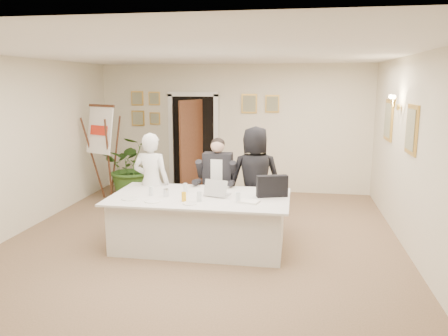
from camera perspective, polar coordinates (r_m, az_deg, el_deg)
floor at (r=6.67m, az=-3.17°, el=-10.02°), size 7.00×7.00×0.00m
ceiling at (r=6.23m, az=-3.46°, el=14.76°), size 6.00×7.00×0.02m
wall_back at (r=9.72m, az=1.23°, el=5.19°), size 6.00×0.10×2.80m
wall_front at (r=3.08m, az=-17.88°, el=-8.41°), size 6.00×0.10×2.80m
wall_left at (r=7.54m, az=-26.16°, el=2.34°), size 0.10×7.00×2.80m
wall_right at (r=6.36m, az=24.10°, el=1.08°), size 0.10×7.00×2.80m
doorway at (r=9.75m, az=-4.08°, el=3.07°), size 1.14×0.86×2.20m
pictures_back_wall at (r=9.80m, az=-3.46°, el=7.86°), size 3.40×0.06×0.80m
pictures_right_wall at (r=7.47m, az=21.81°, el=5.32°), size 0.06×2.20×0.80m
wall_sconce at (r=7.43m, az=21.47°, el=8.03°), size 0.20×0.30×0.24m
conference_table at (r=6.49m, az=-3.16°, el=-6.92°), size 2.60×1.39×0.78m
seated_man at (r=7.30m, az=-0.88°, el=-1.88°), size 0.67×0.71×1.52m
flip_chart at (r=9.30m, az=-15.23°, el=1.37°), size 0.69×0.55×1.93m
standing_man at (r=7.13m, az=-9.45°, el=-1.93°), size 0.60×0.40×1.62m
standing_woman at (r=7.16m, az=4.09°, el=-1.36°), size 0.91×0.67×1.72m
potted_palm at (r=9.37m, az=-11.88°, el=0.16°), size 1.45×1.35×1.32m
laptop at (r=6.38m, az=-0.91°, el=-2.37°), size 0.43×0.44×0.28m
laptop_bag at (r=6.34m, az=6.30°, el=-2.37°), size 0.46×0.25×0.31m
paper_stack at (r=6.04m, az=3.26°, el=-4.39°), size 0.32×0.26×0.03m
plate_left at (r=6.34m, az=-12.18°, el=-3.94°), size 0.28×0.28×0.01m
plate_mid at (r=6.15m, az=-9.35°, el=-4.29°), size 0.25×0.25×0.01m
plate_near at (r=5.98m, az=-4.47°, el=-4.62°), size 0.25×0.25×0.01m
glass_a at (r=6.47m, az=-9.52°, el=-2.96°), size 0.08×0.08×0.14m
glass_b at (r=6.07m, az=-3.25°, el=-3.76°), size 0.08×0.08×0.14m
glass_c at (r=6.03m, az=1.83°, el=-3.85°), size 0.08×0.08×0.14m
glass_d at (r=6.59m, az=-5.07°, el=-2.60°), size 0.07×0.07×0.14m
oj_glass at (r=6.10m, az=-5.27°, el=-3.76°), size 0.07×0.07×0.13m
steel_jug at (r=6.39m, az=-7.58°, el=-3.21°), size 0.09×0.09×0.11m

